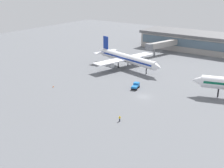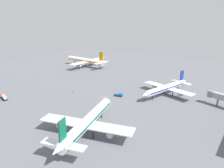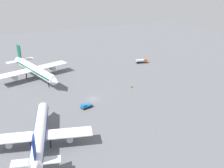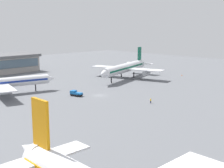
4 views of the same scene
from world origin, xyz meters
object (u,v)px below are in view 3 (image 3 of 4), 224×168
object	(u,v)px
pushback_tractor	(86,106)
safety_cone_near_gate	(54,60)
safety_cone_mid_apron	(156,130)
fuel_truck	(141,61)
ground_crew_worker	(132,86)
airplane_taxiing	(40,132)
airplane_distant	(34,69)

from	to	relation	value
pushback_tractor	safety_cone_near_gate	bearing A→B (deg)	-107.23
pushback_tractor	safety_cone_near_gate	distance (m)	65.14
safety_cone_near_gate	safety_cone_mid_apron	world-z (taller)	same
fuel_truck	ground_crew_worker	bearing A→B (deg)	-113.78
airplane_taxiing	airplane_distant	xyz separation A→B (m)	(-57.09, 7.61, 0.66)
ground_crew_worker	safety_cone_mid_apron	distance (m)	36.66
pushback_tractor	safety_cone_near_gate	world-z (taller)	pushback_tractor
airplane_distant	safety_cone_near_gate	xyz separation A→B (m)	(-25.27, 15.03, -4.71)
airplane_distant	safety_cone_near_gate	world-z (taller)	airplane_distant
pushback_tractor	fuel_truck	distance (m)	62.23
ground_crew_worker	airplane_taxiing	bearing A→B (deg)	-35.38
airplane_taxiing	safety_cone_near_gate	xyz separation A→B (m)	(-82.36, 22.65, -4.05)
airplane_distant	ground_crew_worker	size ratio (longest dim) A/B	26.52
safety_cone_near_gate	airplane_taxiing	bearing A→B (deg)	-15.38
airplane_distant	ground_crew_worker	xyz separation A→B (m)	(29.28, 38.35, -4.16)
fuel_truck	safety_cone_mid_apron	size ratio (longest dim) A/B	10.94
airplane_distant	safety_cone_near_gate	size ratio (longest dim) A/B	73.82
pushback_tractor	ground_crew_worker	bearing A→B (deg)	-172.82
airplane_taxiing	fuel_truck	world-z (taller)	airplane_taxiing
airplane_distant	pushback_tractor	distance (m)	42.03
ground_crew_worker	safety_cone_mid_apron	xyz separation A→B (m)	(35.49, -9.18, -0.55)
fuel_truck	ground_crew_worker	distance (m)	36.90
airplane_distant	airplane_taxiing	bearing A→B (deg)	-24.34
safety_cone_near_gate	safety_cone_mid_apron	xyz separation A→B (m)	(90.04, 14.13, 0.00)
airplane_taxiing	airplane_distant	world-z (taller)	airplane_distant
fuel_truck	ground_crew_worker	world-z (taller)	fuel_truck
airplane_distant	safety_cone_near_gate	bearing A→B (deg)	132.50
safety_cone_mid_apron	pushback_tractor	bearing A→B (deg)	-146.72
airplane_taxiing	ground_crew_worker	world-z (taller)	airplane_taxiing
airplane_taxiing	ground_crew_worker	xyz separation A→B (m)	(-27.81, 45.96, -3.50)
ground_crew_worker	safety_cone_near_gate	xyz separation A→B (m)	(-54.55, -23.31, -0.55)
safety_cone_near_gate	ground_crew_worker	bearing A→B (deg)	23.14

